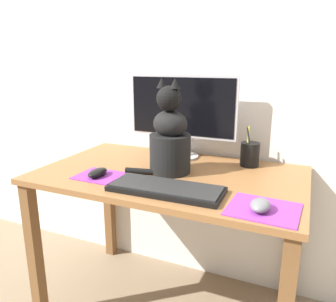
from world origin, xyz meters
The scene contains 10 objects.
wall_back centered at (0.00, 0.37, 1.25)m, with size 7.00×0.04×2.50m.
desk centered at (0.00, 0.00, 0.60)m, with size 1.14×0.68×0.71m.
monitor centered at (-0.04, 0.24, 0.94)m, with size 0.55×0.17×0.41m.
keyboard centered at (0.07, -0.21, 0.72)m, with size 0.43×0.18×0.02m.
mousepad_left centered at (-0.25, -0.16, 0.71)m, with size 0.19×0.17×0.00m.
mousepad_right centered at (0.43, -0.22, 0.71)m, with size 0.24×0.21×0.00m.
computer_mouse_left centered at (-0.25, -0.18, 0.73)m, with size 0.06×0.11×0.03m.
computer_mouse_right centered at (0.42, -0.24, 0.73)m, with size 0.06×0.10×0.04m.
cat centered at (0.00, 0.00, 0.86)m, with size 0.27×0.20×0.40m.
pen_cup centered at (0.30, 0.24, 0.76)m, with size 0.09×0.09×0.18m.
Camera 1 is at (0.54, -1.25, 1.17)m, focal length 35.00 mm.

